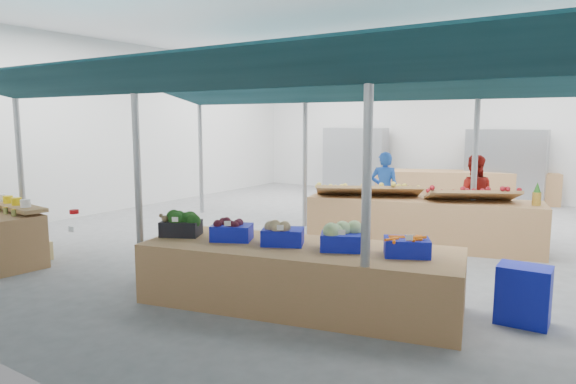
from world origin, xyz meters
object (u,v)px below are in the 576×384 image
object	(u,v)px
vendor_right	(473,197)
crate_stack	(523,295)
veg_counter	(299,276)
vendor_left	(384,190)
fruit_counter	(422,223)

from	to	relation	value
vendor_right	crate_stack	bearing A→B (deg)	97.19
veg_counter	vendor_left	size ratio (longest dim) A/B	2.38
crate_stack	vendor_right	xyz separation A→B (m)	(-1.54, 3.96, 0.48)
crate_stack	vendor_left	size ratio (longest dim) A/B	0.41
veg_counter	vendor_right	bearing A→B (deg)	66.96
fruit_counter	vendor_right	size ratio (longest dim) A/B	2.50
fruit_counter	vendor_right	distance (m)	1.31
veg_counter	vendor_right	size ratio (longest dim) A/B	2.38
vendor_right	fruit_counter	bearing A→B (deg)	47.32
fruit_counter	vendor_right	xyz separation A→B (m)	(0.60, 1.10, 0.38)
fruit_counter	veg_counter	bearing A→B (deg)	-108.08
veg_counter	vendor_right	xyz separation A→B (m)	(0.86, 4.86, 0.44)
veg_counter	fruit_counter	world-z (taller)	fruit_counter
veg_counter	crate_stack	bearing A→B (deg)	7.49
veg_counter	vendor_left	xyz separation A→B (m)	(-0.94, 4.86, 0.44)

